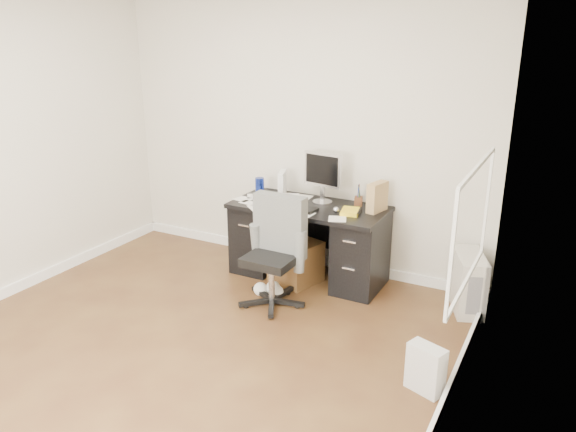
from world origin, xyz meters
The scene contains 18 objects.
ground centered at (0.00, 0.00, 0.00)m, with size 4.00×4.00×0.00m, color #442615.
room_shell centered at (0.03, 0.03, 1.66)m, with size 4.02×4.02×2.71m.
desk centered at (0.30, 1.65, 0.40)m, with size 1.50×0.70×0.75m.
loose_papers centered at (0.10, 1.60, 0.75)m, with size 1.10×0.60×0.00m, color white, non-canonical shape.
lcd_monitor centered at (0.38, 1.78, 1.01)m, with size 0.40×0.23×0.51m, color silver, non-canonical shape.
keyboard centered at (0.21, 1.49, 0.76)m, with size 0.47×0.16×0.03m, color black.
computer_mouse centered at (0.62, 1.56, 0.78)m, with size 0.06×0.06×0.06m, color silver.
travel_mug centered at (-0.26, 1.66, 0.85)m, with size 0.09×0.09×0.20m, color #162A97.
white_binder centered at (-0.05, 1.76, 0.89)m, with size 0.11×0.23×0.27m, color white.
magazine_file centered at (0.94, 1.78, 0.89)m, with size 0.12×0.24×0.28m, color #A3864F.
pen_cup centered at (0.72, 1.86, 0.86)m, with size 0.09×0.09×0.22m, color #552F18, non-canonical shape.
yellow_book centered at (0.75, 1.61, 0.77)m, with size 0.17×0.21×0.04m, color yellow.
paper_remote centered at (0.35, 1.39, 0.76)m, with size 0.23×0.18×0.02m, color white, non-canonical shape.
office_chair centered at (0.27, 0.97, 0.49)m, with size 0.56×0.56×0.99m, color #515451, non-canonical shape.
pc_tower centered at (1.84, 1.69, 0.26)m, with size 0.23×0.51×0.51m, color beige.
shopping_bag centered at (1.82, 0.34, 0.17)m, with size 0.25×0.18×0.35m, color silver.
wicker_basket centered at (0.24, 1.51, 0.20)m, with size 0.41×0.41×0.41m, color #442814.
desk_printer centered at (0.75, 1.81, 0.10)m, with size 0.33×0.27×0.19m, color slate.
Camera 1 is at (2.52, -3.00, 2.38)m, focal length 35.00 mm.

